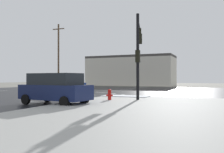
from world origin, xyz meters
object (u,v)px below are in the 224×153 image
at_px(sedan_blue, 71,84).
at_px(suv_navy, 55,88).
at_px(utility_pole_far, 58,55).
at_px(traffic_signal_mast, 139,45).
at_px(fire_hydrant, 110,94).

height_order(sedan_blue, suv_navy, suv_navy).
bearing_deg(suv_navy, utility_pole_far, -48.36).
relative_size(traffic_signal_mast, utility_pole_far, 0.59).
bearing_deg(traffic_signal_mast, sedan_blue, 37.58).
relative_size(suv_navy, utility_pole_far, 0.47).
distance_m(traffic_signal_mast, fire_hydrant, 4.80).
distance_m(sedan_blue, utility_pole_far, 8.84).
height_order(sedan_blue, utility_pole_far, utility_pole_far).
relative_size(fire_hydrant, suv_navy, 0.16).
relative_size(traffic_signal_mast, fire_hydrant, 8.00).
height_order(suv_navy, utility_pole_far, utility_pole_far).
bearing_deg(suv_navy, sedan_blue, -53.93).
relative_size(sedan_blue, utility_pole_far, 0.44).
bearing_deg(utility_pole_far, suv_navy, -54.88).
bearing_deg(suv_navy, traffic_signal_mast, -118.77).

